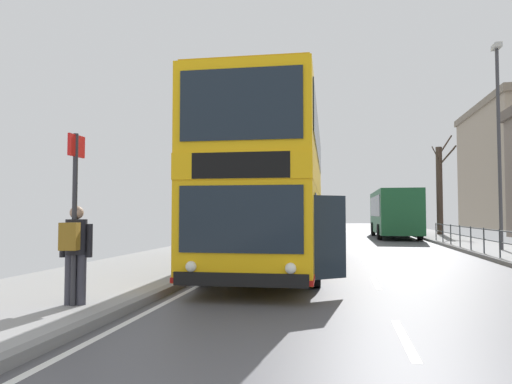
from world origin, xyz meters
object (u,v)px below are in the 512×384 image
object	(u,v)px
street_lamp_far_side	(499,131)
bare_tree_far_00	(440,188)
bus_stop_sign_near	(75,200)
double_decker_bus_main	(274,188)
background_bus_far_lane	(394,212)
pedestrian_with_backpack	(75,247)

from	to	relation	value
street_lamp_far_side	bare_tree_far_00	distance (m)	13.86
bare_tree_far_00	bus_stop_sign_near	bearing A→B (deg)	-112.52
double_decker_bus_main	bus_stop_sign_near	world-z (taller)	double_decker_bus_main
background_bus_far_lane	street_lamp_far_side	distance (m)	12.34
pedestrian_with_backpack	bare_tree_far_00	world-z (taller)	bare_tree_far_00
background_bus_far_lane	bare_tree_far_00	bearing A→B (deg)	33.20
street_lamp_far_side	double_decker_bus_main	bearing A→B (deg)	-140.78
background_bus_far_lane	bus_stop_sign_near	world-z (taller)	background_bus_far_lane
pedestrian_with_backpack	bare_tree_far_00	xyz separation A→B (m)	(11.27, 27.10, 2.33)
double_decker_bus_main	bare_tree_far_00	distance (m)	22.48
pedestrian_with_backpack	bus_stop_sign_near	distance (m)	0.78
double_decker_bus_main	bus_stop_sign_near	distance (m)	6.96
bus_stop_sign_near	bare_tree_far_00	distance (m)	29.43
double_decker_bus_main	background_bus_far_lane	size ratio (longest dim) A/B	1.18
double_decker_bus_main	bare_tree_far_00	bearing A→B (deg)	66.63
background_bus_far_lane	bus_stop_sign_near	xyz separation A→B (m)	(-7.83, -24.91, 0.16)
pedestrian_with_backpack	street_lamp_far_side	world-z (taller)	street_lamp_far_side
bus_stop_sign_near	bare_tree_far_00	xyz separation A→B (m)	(11.26, 27.15, 1.55)
background_bus_far_lane	street_lamp_far_side	world-z (taller)	street_lamp_far_side
bus_stop_sign_near	bare_tree_far_00	size ratio (longest dim) A/B	0.39
street_lamp_far_side	bare_tree_far_00	size ratio (longest dim) A/B	1.20
street_lamp_far_side	bare_tree_far_00	world-z (taller)	street_lamp_far_side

